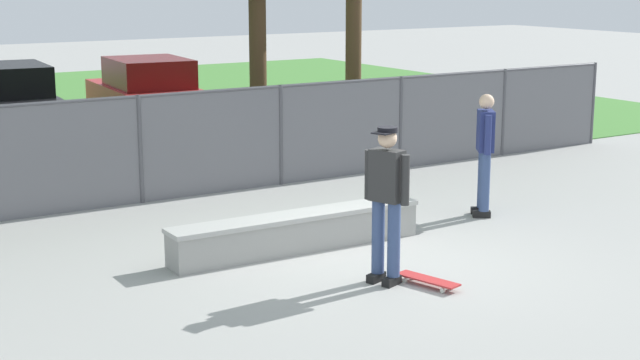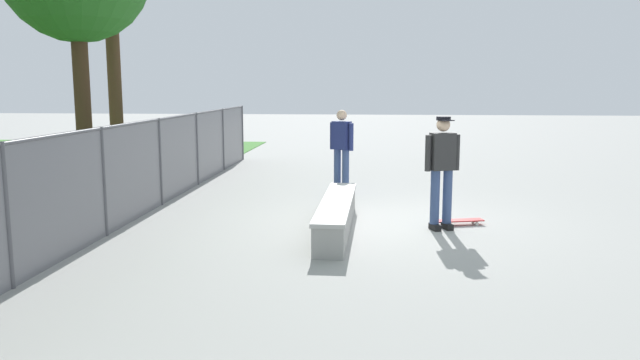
% 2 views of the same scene
% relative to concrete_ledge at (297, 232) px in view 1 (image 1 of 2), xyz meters
% --- Properties ---
extents(ground_plane, '(80.00, 80.00, 0.00)m').
position_rel_concrete_ledge_xyz_m(ground_plane, '(0.54, -0.99, -0.25)').
color(ground_plane, '#9E9E99').
extents(grass_strip, '(29.66, 20.00, 0.02)m').
position_rel_concrete_ledge_xyz_m(grass_strip, '(0.54, 13.87, -0.24)').
color(grass_strip, '#478438').
rests_on(grass_strip, ground).
extents(concrete_ledge, '(3.56, 0.52, 0.49)m').
position_rel_concrete_ledge_xyz_m(concrete_ledge, '(0.00, 0.00, 0.00)').
color(concrete_ledge, '#999993').
rests_on(concrete_ledge, ground).
extents(skateboarder, '(0.38, 0.57, 1.84)m').
position_rel_concrete_ledge_xyz_m(skateboarder, '(0.19, -1.69, 0.78)').
color(skateboarder, black).
rests_on(skateboarder, ground).
extents(skateboard, '(0.40, 0.82, 0.09)m').
position_rel_concrete_ledge_xyz_m(skateboard, '(0.53, -2.05, -0.18)').
color(skateboard, red).
rests_on(skateboard, ground).
extents(chainlink_fence, '(17.73, 0.07, 1.71)m').
position_rel_concrete_ledge_xyz_m(chainlink_fence, '(0.54, 3.57, 0.68)').
color(chainlink_fence, '#4C4C51').
rests_on(chainlink_fence, ground).
extents(car_black, '(2.30, 4.34, 1.66)m').
position_rel_concrete_ledge_xyz_m(car_black, '(-1.03, 10.30, 0.59)').
color(car_black, black).
rests_on(car_black, ground).
extents(car_red, '(2.30, 4.34, 1.66)m').
position_rel_concrete_ledge_xyz_m(car_red, '(2.06, 10.08, 0.59)').
color(car_red, '#B21E1E').
rests_on(car_red, ground).
extents(bystander, '(0.42, 0.52, 1.82)m').
position_rel_concrete_ledge_xyz_m(bystander, '(3.27, 0.10, 0.76)').
color(bystander, black).
rests_on(bystander, ground).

